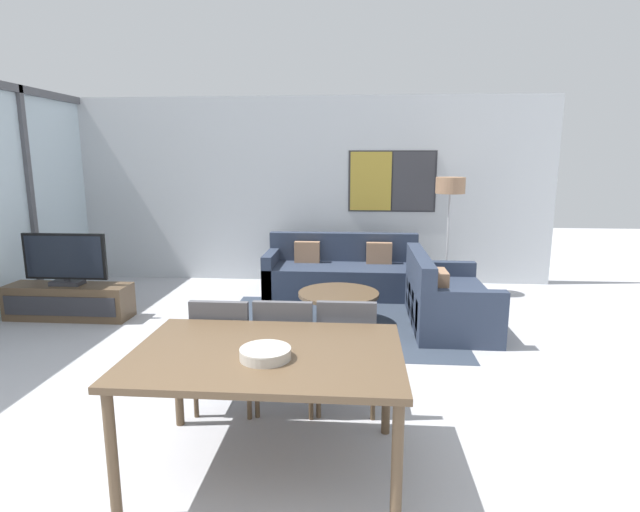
{
  "coord_description": "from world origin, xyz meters",
  "views": [
    {
      "loc": [
        0.97,
        -2.09,
        1.89
      ],
      "look_at": [
        0.6,
        2.68,
        0.95
      ],
      "focal_mm": 28.0,
      "sensor_mm": 36.0,
      "label": 1
    }
  ],
  "objects_px": {
    "television": "(65,260)",
    "dining_chair_right": "(347,347)",
    "sofa_side": "(443,302)",
    "coffee_table": "(339,300)",
    "floor_lamp": "(450,193)",
    "dining_chair_centre": "(286,347)",
    "dining_table": "(267,362)",
    "sofa_main": "(343,274)",
    "tv_console": "(69,301)",
    "fruit_bowl": "(265,353)",
    "dining_chair_left": "(225,347)"
  },
  "relations": [
    {
      "from": "tv_console",
      "to": "television",
      "type": "distance_m",
      "value": 0.51
    },
    {
      "from": "television",
      "to": "dining_chair_right",
      "type": "height_order",
      "value": "television"
    },
    {
      "from": "dining_chair_left",
      "to": "dining_chair_centre",
      "type": "height_order",
      "value": "same"
    },
    {
      "from": "sofa_main",
      "to": "dining_table",
      "type": "relative_size",
      "value": 1.35
    },
    {
      "from": "dining_table",
      "to": "sofa_main",
      "type": "bearing_deg",
      "value": 85.69
    },
    {
      "from": "dining_table",
      "to": "floor_lamp",
      "type": "height_order",
      "value": "floor_lamp"
    },
    {
      "from": "television",
      "to": "sofa_side",
      "type": "height_order",
      "value": "television"
    },
    {
      "from": "television",
      "to": "coffee_table",
      "type": "xyz_separation_m",
      "value": [
        3.23,
        0.0,
        -0.42
      ]
    },
    {
      "from": "television",
      "to": "dining_chair_right",
      "type": "xyz_separation_m",
      "value": [
        3.37,
        -1.99,
        -0.2
      ]
    },
    {
      "from": "sofa_main",
      "to": "dining_chair_right",
      "type": "relative_size",
      "value": 2.39
    },
    {
      "from": "sofa_main",
      "to": "dining_table",
      "type": "distance_m",
      "value": 4.19
    },
    {
      "from": "dining_table",
      "to": "dining_chair_right",
      "type": "distance_m",
      "value": 0.92
    },
    {
      "from": "sofa_side",
      "to": "dining_table",
      "type": "xyz_separation_m",
      "value": [
        -1.5,
        -2.86,
        0.43
      ]
    },
    {
      "from": "sofa_side",
      "to": "fruit_bowl",
      "type": "bearing_deg",
      "value": 153.37
    },
    {
      "from": "sofa_side",
      "to": "dining_chair_right",
      "type": "relative_size",
      "value": 1.74
    },
    {
      "from": "dining_chair_right",
      "to": "fruit_bowl",
      "type": "height_order",
      "value": "dining_chair_right"
    },
    {
      "from": "television",
      "to": "sofa_side",
      "type": "distance_m",
      "value": 4.44
    },
    {
      "from": "tv_console",
      "to": "dining_chair_right",
      "type": "height_order",
      "value": "dining_chair_right"
    },
    {
      "from": "dining_chair_centre",
      "to": "coffee_table",
      "type": "bearing_deg",
      "value": 81.19
    },
    {
      "from": "fruit_bowl",
      "to": "floor_lamp",
      "type": "relative_size",
      "value": 0.18
    },
    {
      "from": "coffee_table",
      "to": "dining_chair_right",
      "type": "bearing_deg",
      "value": -86.0
    },
    {
      "from": "tv_console",
      "to": "fruit_bowl",
      "type": "distance_m",
      "value": 4.15
    },
    {
      "from": "tv_console",
      "to": "dining_chair_left",
      "type": "height_order",
      "value": "dining_chair_left"
    },
    {
      "from": "dining_table",
      "to": "sofa_side",
      "type": "bearing_deg",
      "value": 62.23
    },
    {
      "from": "coffee_table",
      "to": "dining_table",
      "type": "distance_m",
      "value": 2.82
    },
    {
      "from": "television",
      "to": "fruit_bowl",
      "type": "bearing_deg",
      "value": -44.51
    },
    {
      "from": "dining_chair_left",
      "to": "dining_chair_centre",
      "type": "relative_size",
      "value": 1.0
    },
    {
      "from": "coffee_table",
      "to": "dining_chair_centre",
      "type": "height_order",
      "value": "dining_chair_centre"
    },
    {
      "from": "coffee_table",
      "to": "floor_lamp",
      "type": "relative_size",
      "value": 0.56
    },
    {
      "from": "television",
      "to": "coffee_table",
      "type": "relative_size",
      "value": 1.08
    },
    {
      "from": "sofa_main",
      "to": "fruit_bowl",
      "type": "xyz_separation_m",
      "value": [
        -0.3,
        -4.28,
        0.54
      ]
    },
    {
      "from": "coffee_table",
      "to": "sofa_side",
      "type": "bearing_deg",
      "value": 4.23
    },
    {
      "from": "sofa_side",
      "to": "dining_table",
      "type": "distance_m",
      "value": 3.26
    },
    {
      "from": "coffee_table",
      "to": "dining_chair_left",
      "type": "bearing_deg",
      "value": -110.47
    },
    {
      "from": "television",
      "to": "dining_chair_centre",
      "type": "height_order",
      "value": "television"
    },
    {
      "from": "sofa_main",
      "to": "sofa_side",
      "type": "relative_size",
      "value": 1.37
    },
    {
      "from": "television",
      "to": "floor_lamp",
      "type": "relative_size",
      "value": 0.61
    },
    {
      "from": "tv_console",
      "to": "fruit_bowl",
      "type": "xyz_separation_m",
      "value": [
        2.93,
        -2.88,
        0.61
      ]
    },
    {
      "from": "coffee_table",
      "to": "dining_chair_centre",
      "type": "relative_size",
      "value": 1.03
    },
    {
      "from": "dining_table",
      "to": "fruit_bowl",
      "type": "relative_size",
      "value": 5.45
    },
    {
      "from": "television",
      "to": "dining_chair_right",
      "type": "bearing_deg",
      "value": -30.52
    },
    {
      "from": "sofa_side",
      "to": "dining_chair_left",
      "type": "xyz_separation_m",
      "value": [
        -1.96,
        -2.14,
        0.24
      ]
    },
    {
      "from": "coffee_table",
      "to": "sofa_main",
      "type": "bearing_deg",
      "value": 90.0
    },
    {
      "from": "dining_table",
      "to": "fruit_bowl",
      "type": "bearing_deg",
      "value": -83.07
    },
    {
      "from": "television",
      "to": "sofa_main",
      "type": "relative_size",
      "value": 0.47
    },
    {
      "from": "sofa_side",
      "to": "coffee_table",
      "type": "relative_size",
      "value": 1.69
    },
    {
      "from": "dining_table",
      "to": "dining_chair_left",
      "type": "xyz_separation_m",
      "value": [
        -0.45,
        0.72,
        -0.2
      ]
    },
    {
      "from": "sofa_main",
      "to": "fruit_bowl",
      "type": "relative_size",
      "value": 7.34
    },
    {
      "from": "fruit_bowl",
      "to": "tv_console",
      "type": "bearing_deg",
      "value": 135.5
    },
    {
      "from": "coffee_table",
      "to": "dining_table",
      "type": "height_order",
      "value": "dining_table"
    }
  ]
}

